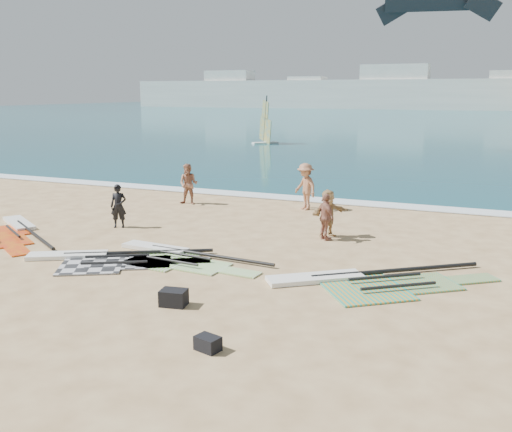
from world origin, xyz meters
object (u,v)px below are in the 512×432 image
at_px(rig_grey, 102,259).
at_px(beachgoer_mid, 305,187).
at_px(rig_orange, 366,281).
at_px(gear_bag_near, 174,298).
at_px(rig_red, 12,231).
at_px(rig_green, 174,256).
at_px(beachgoer_back, 326,217).
at_px(beachgoer_left, 189,184).
at_px(gear_bag_far, 208,343).
at_px(person_wetsuit, 118,206).
at_px(beachgoer_right, 328,213).

xyz_separation_m(rig_grey, beachgoer_mid, (3.16, 9.39, 0.93)).
xyz_separation_m(rig_orange, gear_bag_near, (-3.77, -3.31, 0.14)).
distance_m(rig_red, gear_bag_near, 9.64).
relative_size(rig_green, rig_orange, 0.92).
bearing_deg(beachgoer_back, gear_bag_near, 120.72).
xyz_separation_m(gear_bag_near, beachgoer_left, (-5.70, 10.80, 0.70)).
height_order(rig_orange, beachgoer_back, beachgoer_back).
relative_size(rig_orange, gear_bag_far, 12.23).
bearing_deg(rig_orange, gear_bag_far, -147.81).
bearing_deg(person_wetsuit, beachgoer_mid, 23.90).
bearing_deg(beachgoer_back, rig_red, 60.72).
distance_m(rig_grey, gear_bag_far, 6.90).
height_order(rig_orange, gear_bag_far, gear_bag_far).
bearing_deg(rig_orange, beachgoer_right, 81.01).
xyz_separation_m(beachgoer_mid, beachgoer_back, (2.18, -4.53, -0.19)).
bearing_deg(beachgoer_mid, beachgoer_right, -26.58).
height_order(rig_green, beachgoer_back, beachgoer_back).
height_order(rig_red, gear_bag_near, gear_bag_near).
xyz_separation_m(person_wetsuit, beachgoer_mid, (5.24, 5.71, 0.18)).
height_order(rig_green, rig_red, rig_red).
height_order(gear_bag_near, beachgoer_right, beachgoer_right).
height_order(beachgoer_left, beachgoer_back, beachgoer_left).
xyz_separation_m(rig_grey, gear_bag_far, (5.60, -4.04, 0.09)).
bearing_deg(gear_bag_far, beachgoer_right, 91.88).
relative_size(gear_bag_far, beachgoer_mid, 0.24).
relative_size(rig_grey, gear_bag_near, 9.12).
bearing_deg(gear_bag_far, rig_green, 126.62).
height_order(rig_orange, beachgoer_mid, beachgoer_mid).
height_order(person_wetsuit, beachgoer_back, person_wetsuit).
bearing_deg(gear_bag_near, rig_green, 120.75).
height_order(gear_bag_near, person_wetsuit, person_wetsuit).
height_order(rig_green, beachgoer_left, beachgoer_left).
bearing_deg(person_wetsuit, rig_orange, -38.88).
distance_m(person_wetsuit, beachgoer_mid, 7.75).
bearing_deg(beachgoer_back, rig_orange, 163.06).
bearing_deg(gear_bag_far, person_wetsuit, 134.80).
bearing_deg(gear_bag_near, beachgoer_back, 77.62).
distance_m(gear_bag_near, gear_bag_far, 2.54).
relative_size(person_wetsuit, beachgoer_mid, 0.81).
distance_m(gear_bag_far, beachgoer_left, 14.66).
bearing_deg(beachgoer_mid, beachgoer_back, -28.46).
xyz_separation_m(rig_green, gear_bag_near, (2.00, -3.36, 0.14)).
bearing_deg(rig_grey, gear_bag_far, -64.67).
height_order(gear_bag_near, beachgoer_mid, beachgoer_mid).
bearing_deg(rig_grey, beachgoer_left, 73.82).
bearing_deg(gear_bag_near, beachgoer_right, 78.78).
height_order(rig_grey, beachgoer_mid, beachgoer_mid).
distance_m(person_wetsuit, beachgoer_right, 7.55).
bearing_deg(beachgoer_back, beachgoer_right, -39.72).
bearing_deg(beachgoer_back, rig_grey, 85.41).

